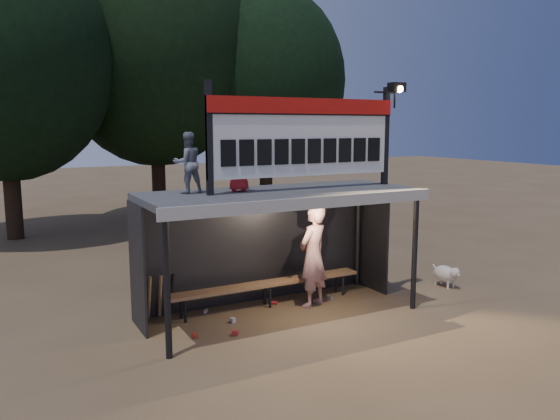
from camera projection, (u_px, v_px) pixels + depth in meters
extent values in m
plane|color=brown|center=(281.00, 314.00, 10.15)|extent=(80.00, 80.00, 0.00)
imported|color=silver|center=(313.00, 256.00, 10.51)|extent=(0.86, 0.74, 2.00)
imported|color=slate|center=(188.00, 163.00, 9.34)|extent=(0.53, 0.42, 1.05)
imported|color=red|center=(239.00, 165.00, 9.61)|extent=(0.51, 0.40, 0.93)
cube|color=#3D3D3F|center=(281.00, 194.00, 9.81)|extent=(5.00, 2.00, 0.12)
cube|color=beige|center=(310.00, 203.00, 8.93)|extent=(5.10, 0.06, 0.20)
cylinder|color=black|center=(167.00, 288.00, 8.08)|extent=(0.10, 0.10, 2.20)
cylinder|color=black|center=(415.00, 253.00, 10.32)|extent=(0.10, 0.10, 2.20)
cylinder|color=black|center=(137.00, 261.00, 9.65)|extent=(0.10, 0.10, 2.20)
cylinder|color=black|center=(358.00, 236.00, 11.89)|extent=(0.10, 0.10, 2.20)
cube|color=black|center=(257.00, 246.00, 10.86)|extent=(5.00, 0.04, 2.20)
cube|color=black|center=(137.00, 267.00, 9.25)|extent=(0.04, 1.00, 2.20)
cube|color=black|center=(373.00, 239.00, 11.59)|extent=(0.04, 1.00, 2.20)
cylinder|color=black|center=(257.00, 194.00, 10.70)|extent=(5.00, 0.06, 0.06)
cube|color=black|center=(209.00, 138.00, 9.02)|extent=(0.10, 0.10, 1.90)
cube|color=black|center=(385.00, 136.00, 10.75)|extent=(0.10, 0.10, 1.90)
cube|color=white|center=(305.00, 137.00, 9.89)|extent=(3.80, 0.08, 1.40)
cube|color=red|center=(307.00, 106.00, 9.76)|extent=(3.80, 0.04, 0.28)
cube|color=black|center=(307.00, 114.00, 9.78)|extent=(3.80, 0.02, 0.03)
cube|color=black|center=(228.00, 153.00, 9.17)|extent=(0.27, 0.03, 0.45)
cube|color=black|center=(247.00, 153.00, 9.33)|extent=(0.27, 0.03, 0.45)
cube|color=black|center=(264.00, 152.00, 9.49)|extent=(0.27, 0.03, 0.45)
cube|color=black|center=(282.00, 152.00, 9.64)|extent=(0.27, 0.03, 0.45)
cube|color=black|center=(298.00, 151.00, 9.80)|extent=(0.27, 0.03, 0.45)
cube|color=black|center=(314.00, 151.00, 9.96)|extent=(0.27, 0.03, 0.45)
cube|color=black|center=(330.00, 151.00, 10.12)|extent=(0.27, 0.03, 0.45)
cube|color=black|center=(345.00, 150.00, 10.28)|extent=(0.27, 0.03, 0.45)
cube|color=black|center=(360.00, 150.00, 10.44)|extent=(0.27, 0.03, 0.45)
cube|color=black|center=(374.00, 149.00, 10.60)|extent=(0.27, 0.03, 0.45)
cylinder|color=black|center=(385.00, 92.00, 10.60)|extent=(0.50, 0.04, 0.04)
cylinder|color=black|center=(395.00, 100.00, 10.74)|extent=(0.04, 0.04, 0.30)
cube|color=black|center=(397.00, 87.00, 10.66)|extent=(0.30, 0.22, 0.18)
sphere|color=#FFD88C|center=(400.00, 89.00, 10.59)|extent=(0.14, 0.14, 0.14)
cube|color=#8D6442|center=(267.00, 284.00, 10.56)|extent=(4.00, 0.35, 0.06)
cylinder|color=black|center=(185.00, 310.00, 9.70)|extent=(0.05, 0.05, 0.45)
cylinder|color=black|center=(181.00, 306.00, 9.91)|extent=(0.05, 0.05, 0.45)
cylinder|color=black|center=(270.00, 296.00, 10.49)|extent=(0.05, 0.05, 0.45)
cylinder|color=black|center=(265.00, 293.00, 10.70)|extent=(0.05, 0.05, 0.45)
cylinder|color=black|center=(343.00, 284.00, 11.29)|extent=(0.05, 0.05, 0.45)
cylinder|color=black|center=(337.00, 282.00, 11.50)|extent=(0.05, 0.05, 0.45)
cylinder|color=black|center=(11.00, 179.00, 16.71)|extent=(0.50, 0.50, 3.74)
ellipsoid|color=black|center=(2.00, 56.00, 16.15)|extent=(6.46, 6.46, 7.48)
cylinder|color=black|center=(158.00, 163.00, 20.32)|extent=(0.50, 0.50, 4.18)
ellipsoid|color=black|center=(154.00, 50.00, 19.69)|extent=(7.22, 7.22, 8.36)
cylinder|color=black|center=(266.00, 170.00, 21.37)|extent=(0.50, 0.50, 3.52)
ellipsoid|color=black|center=(266.00, 80.00, 20.84)|extent=(6.08, 6.08, 7.04)
ellipsoid|color=beige|center=(445.00, 274.00, 11.92)|extent=(0.36, 0.58, 0.36)
sphere|color=beige|center=(455.00, 273.00, 11.67)|extent=(0.22, 0.22, 0.22)
cone|color=beige|center=(458.00, 275.00, 11.58)|extent=(0.10, 0.10, 0.10)
cone|color=beige|center=(454.00, 269.00, 11.61)|extent=(0.06, 0.06, 0.07)
cone|color=beige|center=(457.00, 268.00, 11.66)|extent=(0.06, 0.06, 0.07)
cylinder|color=beige|center=(448.00, 284.00, 11.76)|extent=(0.05, 0.05, 0.18)
cylinder|color=beige|center=(453.00, 283.00, 11.83)|extent=(0.05, 0.05, 0.18)
cylinder|color=beige|center=(436.00, 280.00, 12.07)|extent=(0.05, 0.05, 0.18)
cylinder|color=beige|center=(441.00, 279.00, 12.14)|extent=(0.05, 0.05, 0.18)
cylinder|color=beige|center=(435.00, 268.00, 12.17)|extent=(0.04, 0.16, 0.14)
cylinder|color=olive|center=(149.00, 298.00, 9.76)|extent=(0.07, 0.27, 0.84)
cylinder|color=olive|center=(160.00, 296.00, 9.85)|extent=(0.08, 0.30, 0.83)
cylinder|color=black|center=(171.00, 295.00, 9.94)|extent=(0.09, 0.33, 0.83)
cube|color=#B02F1E|center=(195.00, 336.00, 9.02)|extent=(0.07, 0.10, 0.08)
cylinder|color=#A5A5AA|center=(331.00, 297.00, 11.04)|extent=(0.10, 0.13, 0.07)
cube|color=beige|center=(312.00, 291.00, 11.46)|extent=(0.12, 0.12, 0.08)
cylinder|color=red|center=(274.00, 303.00, 10.72)|extent=(0.13, 0.13, 0.07)
cube|color=#AAAAAF|center=(233.00, 320.00, 9.73)|extent=(0.07, 0.10, 0.08)
cylinder|color=beige|center=(206.00, 311.00, 10.23)|extent=(0.12, 0.14, 0.07)
cube|color=red|center=(235.00, 333.00, 9.14)|extent=(0.12, 0.11, 0.08)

